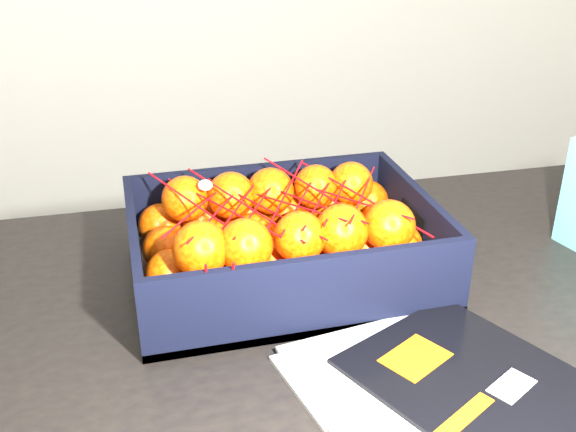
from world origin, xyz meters
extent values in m
cube|color=black|center=(-0.25, 0.07, 0.73)|extent=(1.22, 0.82, 0.04)
cylinder|color=black|center=(-0.80, 0.42, 0.35)|extent=(0.06, 0.06, 0.71)
cylinder|color=black|center=(0.30, 0.42, 0.35)|extent=(0.06, 0.06, 0.71)
cube|color=silver|center=(-0.26, -0.11, 0.75)|extent=(0.26, 0.32, 0.01)
cube|color=silver|center=(-0.26, -0.11, 0.76)|extent=(0.25, 0.31, 0.01)
cube|color=black|center=(-0.18, -0.12, 0.77)|extent=(0.31, 0.34, 0.01)
cube|color=orange|center=(-0.23, -0.06, 0.77)|extent=(0.09, 0.08, 0.00)
cube|color=white|center=(-0.15, -0.13, 0.77)|extent=(0.06, 0.05, 0.00)
cube|color=orange|center=(-0.23, -0.17, 0.77)|extent=(0.10, 0.06, 0.00)
cube|color=brown|center=(-0.33, 0.19, 0.76)|extent=(0.43, 0.32, 0.01)
cube|color=black|center=(-0.33, 0.34, 0.81)|extent=(0.43, 0.01, 0.11)
cube|color=black|center=(-0.33, 0.04, 0.81)|extent=(0.43, 0.01, 0.11)
cube|color=black|center=(-0.53, 0.19, 0.81)|extent=(0.01, 0.29, 0.11)
cube|color=black|center=(-0.12, 0.19, 0.81)|extent=(0.01, 0.29, 0.11)
sphere|color=#EC4904|center=(-0.49, 0.08, 0.80)|extent=(0.07, 0.07, 0.07)
sphere|color=#EC4904|center=(-0.49, 0.15, 0.80)|extent=(0.07, 0.07, 0.07)
sphere|color=#EC4904|center=(-0.49, 0.23, 0.80)|extent=(0.07, 0.07, 0.07)
sphere|color=#EC4904|center=(-0.49, 0.30, 0.80)|extent=(0.07, 0.07, 0.07)
sphere|color=#EC4904|center=(-0.43, 0.08, 0.80)|extent=(0.07, 0.07, 0.07)
sphere|color=#EC4904|center=(-0.42, 0.15, 0.80)|extent=(0.07, 0.07, 0.07)
sphere|color=#EC4904|center=(-0.43, 0.23, 0.80)|extent=(0.07, 0.07, 0.07)
sphere|color=#EC4904|center=(-0.43, 0.30, 0.80)|extent=(0.07, 0.07, 0.07)
sphere|color=#EC4904|center=(-0.36, 0.08, 0.80)|extent=(0.07, 0.07, 0.07)
sphere|color=#EC4904|center=(-0.36, 0.15, 0.80)|extent=(0.07, 0.07, 0.07)
sphere|color=#EC4904|center=(-0.36, 0.23, 0.80)|extent=(0.07, 0.07, 0.07)
sphere|color=#EC4904|center=(-0.36, 0.30, 0.80)|extent=(0.07, 0.07, 0.07)
sphere|color=#EC4904|center=(-0.29, 0.08, 0.80)|extent=(0.07, 0.07, 0.07)
sphere|color=#EC4904|center=(-0.29, 0.15, 0.80)|extent=(0.07, 0.07, 0.07)
sphere|color=#EC4904|center=(-0.29, 0.23, 0.80)|extent=(0.07, 0.07, 0.07)
sphere|color=#EC4904|center=(-0.29, 0.30, 0.80)|extent=(0.07, 0.07, 0.07)
sphere|color=#EC4904|center=(-0.23, 0.08, 0.80)|extent=(0.07, 0.07, 0.07)
sphere|color=#EC4904|center=(-0.23, 0.15, 0.80)|extent=(0.07, 0.07, 0.07)
sphere|color=#EC4904|center=(-0.22, 0.23, 0.80)|extent=(0.07, 0.07, 0.07)
sphere|color=#EC4904|center=(-0.23, 0.30, 0.80)|extent=(0.07, 0.07, 0.07)
sphere|color=#EC4904|center=(-0.16, 0.08, 0.80)|extent=(0.07, 0.07, 0.07)
sphere|color=#EC4904|center=(-0.16, 0.15, 0.80)|extent=(0.07, 0.07, 0.07)
sphere|color=#EC4904|center=(-0.16, 0.23, 0.80)|extent=(0.07, 0.07, 0.07)
sphere|color=#EC4904|center=(-0.16, 0.30, 0.80)|extent=(0.07, 0.07, 0.07)
sphere|color=#EC4904|center=(-0.45, 0.11, 0.85)|extent=(0.07, 0.07, 0.07)
sphere|color=#EC4904|center=(-0.45, 0.27, 0.85)|extent=(0.07, 0.07, 0.07)
sphere|color=#EC4904|center=(-0.40, 0.11, 0.85)|extent=(0.07, 0.07, 0.07)
sphere|color=#EC4904|center=(-0.39, 0.26, 0.85)|extent=(0.07, 0.07, 0.07)
sphere|color=#EC4904|center=(-0.32, 0.11, 0.85)|extent=(0.07, 0.07, 0.07)
sphere|color=#EC4904|center=(-0.33, 0.26, 0.85)|extent=(0.07, 0.07, 0.07)
sphere|color=#EC4904|center=(-0.27, 0.12, 0.85)|extent=(0.07, 0.07, 0.07)
sphere|color=#EC4904|center=(-0.26, 0.26, 0.85)|extent=(0.07, 0.07, 0.07)
sphere|color=#EC4904|center=(-0.20, 0.11, 0.85)|extent=(0.07, 0.07, 0.07)
sphere|color=#EC4904|center=(-0.20, 0.26, 0.85)|extent=(0.07, 0.07, 0.07)
cylinder|color=red|center=(-0.44, 0.19, 0.87)|extent=(0.12, 0.22, 0.03)
cylinder|color=red|center=(-0.41, 0.20, 0.87)|extent=(0.12, 0.22, 0.00)
cylinder|color=red|center=(-0.39, 0.19, 0.87)|extent=(0.12, 0.22, 0.03)
cylinder|color=red|center=(-0.36, 0.19, 0.86)|extent=(0.12, 0.22, 0.01)
cylinder|color=red|center=(-0.33, 0.20, 0.87)|extent=(0.12, 0.22, 0.03)
cylinder|color=red|center=(-0.30, 0.19, 0.87)|extent=(0.12, 0.22, 0.02)
cylinder|color=red|center=(-0.27, 0.19, 0.87)|extent=(0.12, 0.22, 0.04)
cylinder|color=red|center=(-0.24, 0.18, 0.87)|extent=(0.12, 0.22, 0.03)
cylinder|color=red|center=(-0.21, 0.18, 0.87)|extent=(0.12, 0.22, 0.03)
cylinder|color=red|center=(-0.44, 0.19, 0.87)|extent=(0.12, 0.22, 0.04)
cylinder|color=red|center=(-0.41, 0.19, 0.87)|extent=(0.12, 0.22, 0.02)
cylinder|color=red|center=(-0.39, 0.20, 0.87)|extent=(0.12, 0.22, 0.00)
cylinder|color=red|center=(-0.36, 0.19, 0.87)|extent=(0.12, 0.22, 0.01)
cylinder|color=red|center=(-0.33, 0.19, 0.87)|extent=(0.12, 0.22, 0.02)
cylinder|color=red|center=(-0.30, 0.19, 0.87)|extent=(0.12, 0.22, 0.01)
cylinder|color=red|center=(-0.27, 0.19, 0.87)|extent=(0.12, 0.22, 0.02)
cylinder|color=red|center=(-0.24, 0.20, 0.87)|extent=(0.12, 0.22, 0.02)
cylinder|color=red|center=(-0.21, 0.18, 0.87)|extent=(0.12, 0.22, 0.03)
cylinder|color=red|center=(-0.46, 0.05, 0.83)|extent=(0.00, 0.03, 0.09)
cylinder|color=red|center=(-0.43, 0.05, 0.83)|extent=(0.01, 0.04, 0.08)
camera|label=1|loc=(-0.53, -0.65, 1.27)|focal=42.72mm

